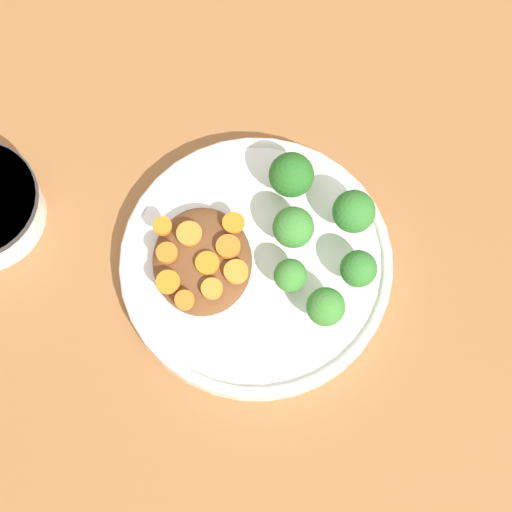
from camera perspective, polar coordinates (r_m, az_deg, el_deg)
ground_plane at (r=0.87m, az=0.00°, el=-0.80°), size 4.00×4.00×0.00m
plate at (r=0.86m, az=0.00°, el=-0.49°), size 0.27×0.27×0.03m
stew_mound at (r=0.84m, az=-3.59°, el=-0.46°), size 0.11×0.10×0.02m
broccoli_floret_0 at (r=0.85m, az=2.37°, el=5.38°), size 0.05×0.05×0.06m
broccoli_floret_1 at (r=0.81m, az=4.66°, el=-3.42°), size 0.04×0.04×0.05m
broccoli_floret_2 at (r=0.83m, az=6.83°, el=-0.91°), size 0.04×0.04×0.05m
broccoli_floret_3 at (r=0.83m, az=2.49°, el=1.88°), size 0.04×0.04×0.05m
broccoli_floret_4 at (r=0.82m, az=2.30°, el=-1.33°), size 0.03×0.03×0.04m
broccoli_floret_5 at (r=0.84m, az=6.53°, el=2.93°), size 0.04×0.04×0.06m
carrot_slice_0 at (r=0.82m, az=-1.34°, el=-1.05°), size 0.02×0.02×0.01m
carrot_slice_1 at (r=0.84m, az=-4.47°, el=1.50°), size 0.03×0.03×0.00m
carrot_slice_2 at (r=0.82m, az=-5.89°, el=-1.73°), size 0.02×0.02×0.00m
carrot_slice_3 at (r=0.83m, az=-3.27°, el=-0.48°), size 0.02×0.02×0.00m
carrot_slice_4 at (r=0.82m, az=-2.96°, el=-2.19°), size 0.02×0.02×0.01m
carrot_slice_5 at (r=0.83m, az=-1.87°, el=0.62°), size 0.02×0.02×0.01m
carrot_slice_6 at (r=0.83m, az=-5.96°, el=0.20°), size 0.02×0.02×0.01m
carrot_slice_7 at (r=0.84m, az=-6.26°, el=1.99°), size 0.02×0.02×0.01m
carrot_slice_8 at (r=0.84m, az=-1.52°, el=2.23°), size 0.02×0.02×0.00m
carrot_slice_9 at (r=0.81m, az=-4.78°, el=-2.95°), size 0.02×0.02×0.01m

